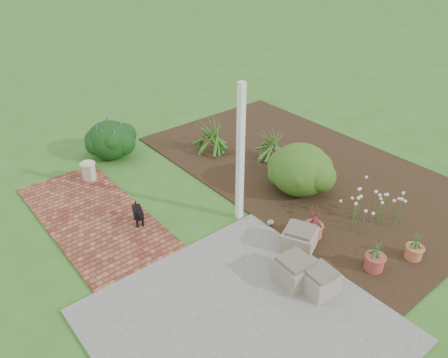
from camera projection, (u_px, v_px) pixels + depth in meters
ground at (230, 227)px, 7.56m from camera, size 80.00×80.00×0.00m
concrete_patio at (242, 326)px, 5.71m from camera, size 3.50×3.50×0.04m
brick_path at (94, 216)px, 7.78m from camera, size 1.60×3.50×0.04m
garden_bed at (305, 169)px, 9.23m from camera, size 4.00×7.00×0.03m
veranda_post at (240, 156)px, 7.14m from camera, size 0.10×0.10×2.50m
stone_trough_near at (320, 281)px, 6.16m from camera, size 0.50×0.50×0.30m
stone_trough_mid at (294, 271)px, 6.33m from camera, size 0.53×0.53×0.33m
stone_trough_far at (299, 239)px, 6.94m from camera, size 0.65×0.65×0.33m
black_dog at (138, 213)px, 7.42m from camera, size 0.24×0.46×0.40m
cream_ceramic_urn at (89, 171)px, 8.75m from camera, size 0.33×0.33×0.36m
evergreen_shrub at (301, 168)px, 8.24m from camera, size 1.36×1.36×0.99m
agapanthus_clump_back at (271, 142)px, 9.33m from camera, size 1.08×1.08×0.86m
agapanthus_clump_front at (210, 134)px, 9.65m from camera, size 1.21×1.21×0.89m
pink_flower_patch at (374, 207)px, 7.44m from camera, size 1.21×1.21×0.65m
terracotta_pot_bronze at (313, 230)px, 7.23m from camera, size 0.33×0.33×0.24m
terracotta_pot_small_left at (414, 252)px, 6.78m from camera, size 0.29×0.29×0.21m
terracotta_pot_small_right at (374, 262)px, 6.56m from camera, size 0.34×0.34×0.24m
purple_flowering_bush at (110, 139)px, 9.53m from camera, size 1.21×1.21×0.85m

